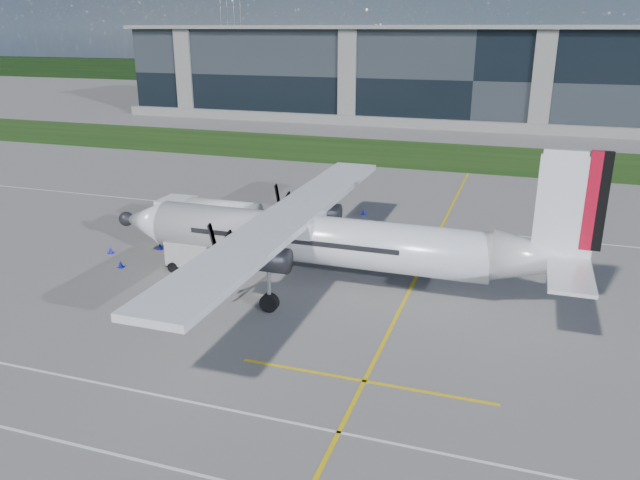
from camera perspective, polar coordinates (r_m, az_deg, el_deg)
ground at (r=72.36m, az=11.09°, el=6.33°), size 400.00×400.00×0.00m
grass_strip at (r=80.14m, az=11.90°, el=7.50°), size 400.00×18.00×0.04m
terminal_building at (r=110.79m, az=14.33°, el=14.30°), size 120.00×20.00×15.00m
tree_line at (r=170.83m, az=16.01°, el=14.07°), size 400.00×6.00×6.00m
pylon_west at (r=200.93m, az=-8.14°, el=18.64°), size 9.00×4.60×30.00m
yellow_taxiway_centerline at (r=43.38m, az=9.45°, el=-2.03°), size 0.20×70.00×0.01m
turboprop_aircraft at (r=37.58m, az=1.16°, el=2.45°), size 30.02×31.13×9.34m
fuel_tanker_truck at (r=47.94m, az=-10.63°, el=1.93°), size 8.46×2.75×3.17m
baggage_tug at (r=42.14m, az=-11.57°, el=-1.34°), size 3.36×2.01×2.01m
ground_crew_person at (r=42.96m, az=-9.08°, el=-0.86°), size 0.69×0.87×1.92m
safety_cone_fwd at (r=46.84m, az=-18.59°, el=-0.88°), size 0.36×0.36×0.50m
safety_cone_nose_port at (r=43.91m, az=-17.77°, el=-2.10°), size 0.36×0.36×0.50m
safety_cone_nose_stbd at (r=46.65m, az=-14.43°, el=-0.55°), size 0.36×0.36×0.50m
safety_cone_stbdwing at (r=53.77m, az=4.02°, el=2.59°), size 0.36×0.36×0.50m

